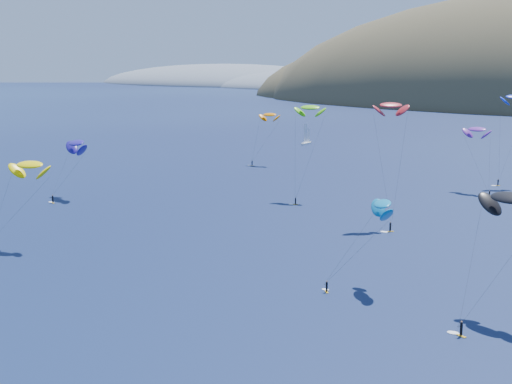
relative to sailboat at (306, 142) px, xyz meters
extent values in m
ellipsoid|color=#3D3526|center=(-76.04, 368.67, -8.06)|extent=(340.00, 240.00, 120.00)
ellipsoid|color=slate|center=(-416.04, 538.67, -4.46)|extent=(400.00, 240.00, 60.00)
ellipsoid|color=slate|center=(-276.04, 498.67, -3.50)|extent=(240.00, 180.00, 44.00)
cube|color=white|center=(0.00, -0.01, -0.56)|extent=(1.79, 6.57, 0.79)
cylinder|color=white|center=(0.00, 0.42, 4.03)|extent=(0.12, 0.12, 9.18)
cube|color=#C79316|center=(13.28, -62.60, -0.82)|extent=(1.41, 0.47, 0.08)
cylinder|color=black|center=(13.28, -62.60, 0.05)|extent=(0.33, 0.33, 1.49)
sphere|color=#8C6047|center=(13.28, -62.60, 0.92)|extent=(0.25, 0.25, 0.25)
ellipsoid|color=orange|center=(15.68, -55.26, 15.99)|extent=(7.75, 3.89, 4.24)
ellipsoid|color=#FFE303|center=(32.74, -171.58, 15.05)|extent=(9.57, 5.79, 4.99)
cube|color=#C79316|center=(56.98, -110.46, -0.82)|extent=(1.42, 0.76, 0.08)
cylinder|color=black|center=(56.98, -110.46, 0.03)|extent=(0.32, 0.32, 1.46)
sphere|color=#8C6047|center=(56.98, -110.46, 0.88)|extent=(0.25, 0.25, 0.25)
ellipsoid|color=#57C812|center=(55.20, -100.14, 22.57)|extent=(8.47, 5.61, 4.34)
cube|color=#C79316|center=(92.79, -56.38, -0.82)|extent=(1.42, 1.25, 0.08)
cylinder|color=black|center=(92.79, -56.38, 0.10)|extent=(0.35, 0.35, 1.58)
sphere|color=#8C6047|center=(92.79, -56.38, 1.02)|extent=(0.26, 0.26, 0.26)
cube|color=#C79316|center=(93.96, -166.26, -0.82)|extent=(1.12, 1.33, 0.07)
cylinder|color=black|center=(93.96, -166.26, 0.03)|extent=(0.32, 0.32, 1.45)
sphere|color=#8C6047|center=(93.96, -166.26, 0.87)|extent=(0.24, 0.24, 0.24)
ellipsoid|color=#066FA7|center=(99.65, -158.61, 12.58)|extent=(7.67, 8.58, 4.43)
cube|color=#C79316|center=(95.51, -76.00, -0.82)|extent=(1.50, 0.77, 0.08)
cylinder|color=black|center=(95.51, -76.00, 0.09)|extent=(0.34, 0.34, 1.55)
sphere|color=#8C6047|center=(95.51, -76.00, 0.98)|extent=(0.26, 0.26, 0.26)
ellipsoid|color=#672398|center=(88.76, -66.52, 15.94)|extent=(8.80, 5.69, 4.52)
cube|color=#C79316|center=(117.07, -172.77, -0.82)|extent=(1.62, 1.04, 0.09)
cylinder|color=black|center=(117.07, -172.77, 0.16)|extent=(0.37, 0.37, 1.67)
sphere|color=#8C6047|center=(117.07, -172.77, 1.14)|extent=(0.28, 0.28, 0.28)
ellipsoid|color=black|center=(119.47, -160.90, 16.05)|extent=(10.37, 7.78, 5.25)
cube|color=#C79316|center=(87.49, -124.08, -0.82)|extent=(1.45, 1.42, 0.09)
cylinder|color=black|center=(87.49, -124.08, 0.17)|extent=(0.37, 0.37, 1.69)
sphere|color=#8C6047|center=(87.49, -124.08, 1.15)|extent=(0.28, 0.28, 0.28)
ellipsoid|color=#B6242C|center=(83.64, -116.46, 25.14)|extent=(8.14, 8.04, 4.36)
cube|color=#C79316|center=(4.56, -141.67, -0.82)|extent=(1.61, 1.01, 0.09)
cylinder|color=black|center=(4.56, -141.67, 0.16)|extent=(0.36, 0.36, 1.66)
sphere|color=#8C6047|center=(4.56, -141.67, 1.12)|extent=(0.28, 0.28, 0.28)
ellipsoid|color=navy|center=(3.36, -131.68, 13.32)|extent=(11.29, 8.35, 5.72)
camera|label=1|loc=(141.89, -262.16, 35.49)|focal=50.00mm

